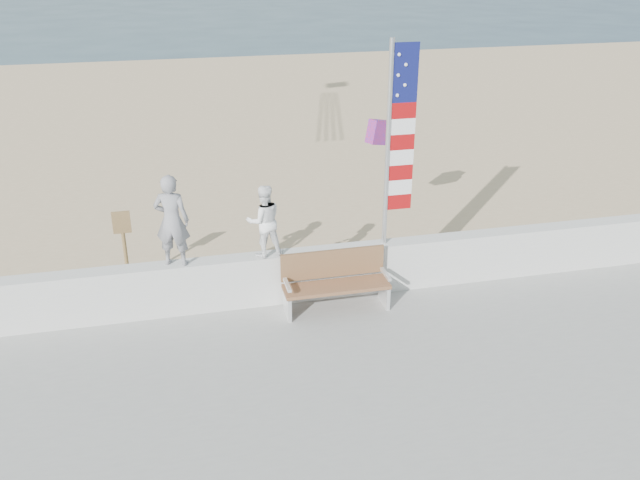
{
  "coord_description": "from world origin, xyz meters",
  "views": [
    {
      "loc": [
        -2.17,
        -8.29,
        6.02
      ],
      "look_at": [
        0.2,
        1.8,
        1.35
      ],
      "focal_mm": 38.0,
      "sensor_mm": 36.0,
      "label": 1
    }
  ],
  "objects_px": {
    "bench": "(335,280)",
    "flag": "(395,137)",
    "adult": "(172,221)",
    "child": "(264,221)"
  },
  "relations": [
    {
      "from": "flag",
      "to": "bench",
      "type": "bearing_deg",
      "value": -157.99
    },
    {
      "from": "bench",
      "to": "flag",
      "type": "height_order",
      "value": "flag"
    },
    {
      "from": "bench",
      "to": "flag",
      "type": "distance_m",
      "value": 2.6
    },
    {
      "from": "adult",
      "to": "flag",
      "type": "xyz_separation_m",
      "value": [
        3.72,
        -0.0,
        1.14
      ]
    },
    {
      "from": "flag",
      "to": "adult",
      "type": "bearing_deg",
      "value": 180.0
    },
    {
      "from": "child",
      "to": "bench",
      "type": "xyz_separation_m",
      "value": [
        1.11,
        -0.45,
        -1.01
      ]
    },
    {
      "from": "child",
      "to": "flag",
      "type": "xyz_separation_m",
      "value": [
        2.23,
        -0.0,
        1.29
      ]
    },
    {
      "from": "adult",
      "to": "child",
      "type": "relative_size",
      "value": 1.24
    },
    {
      "from": "child",
      "to": "flag",
      "type": "distance_m",
      "value": 2.58
    },
    {
      "from": "adult",
      "to": "child",
      "type": "distance_m",
      "value": 1.5
    }
  ]
}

